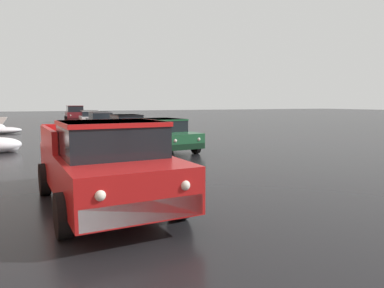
% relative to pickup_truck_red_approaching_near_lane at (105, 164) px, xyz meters
% --- Properties ---
extents(snow_bank_near_corner_left, '(2.53, 1.05, 0.69)m').
position_rel_pickup_truck_red_approaching_near_lane_xyz_m(snow_bank_near_corner_left, '(-2.63, 20.18, -0.62)').
color(snow_bank_near_corner_left, white).
rests_on(snow_bank_near_corner_left, ground).
extents(snow_bank_along_left_kerb, '(1.79, 1.36, 0.78)m').
position_rel_pickup_truck_red_approaching_near_lane_xyz_m(snow_bank_along_left_kerb, '(6.49, 15.96, -0.50)').
color(snow_bank_along_left_kerb, white).
rests_on(snow_bank_along_left_kerb, ground).
extents(pickup_truck_red_approaching_near_lane, '(2.31, 5.05, 1.76)m').
position_rel_pickup_truck_red_approaching_near_lane_xyz_m(pickup_truck_red_approaching_near_lane, '(0.00, 0.00, 0.00)').
color(pickup_truck_red_approaching_near_lane, red).
rests_on(pickup_truck_red_approaching_near_lane, ground).
extents(sedan_green_parked_kerbside_close, '(2.08, 4.03, 1.42)m').
position_rel_pickup_truck_red_approaching_near_lane_xyz_m(sedan_green_parked_kerbside_close, '(4.09, 7.11, -0.13)').
color(sedan_green_parked_kerbside_close, '#1E5633').
rests_on(sedan_green_parked_kerbside_close, ground).
extents(sedan_black_parked_kerbside_mid, '(1.87, 4.11, 1.42)m').
position_rel_pickup_truck_red_approaching_near_lane_xyz_m(sedan_black_parked_kerbside_mid, '(4.10, 12.95, -0.13)').
color(sedan_black_parked_kerbside_mid, black).
rests_on(sedan_black_parked_kerbside_mid, ground).
extents(sedan_grey_parked_far_down_block, '(2.00, 4.29, 1.42)m').
position_rel_pickup_truck_red_approaching_near_lane_xyz_m(sedan_grey_parked_far_down_block, '(4.05, 19.97, -0.13)').
color(sedan_grey_parked_far_down_block, slate).
rests_on(sedan_grey_parked_far_down_block, ground).
extents(sedan_white_queued_behind_truck, '(2.18, 4.24, 1.42)m').
position_rel_pickup_truck_red_approaching_near_lane_xyz_m(sedan_white_queued_behind_truck, '(4.27, 25.64, -0.13)').
color(sedan_white_queued_behind_truck, silver).
rests_on(sedan_white_queued_behind_truck, ground).
extents(suv_maroon_at_far_intersection, '(2.23, 4.63, 1.82)m').
position_rel_pickup_truck_red_approaching_near_lane_xyz_m(suv_maroon_at_far_intersection, '(4.03, 33.44, 0.11)').
color(suv_maroon_at_far_intersection, maroon).
rests_on(suv_maroon_at_far_intersection, ground).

